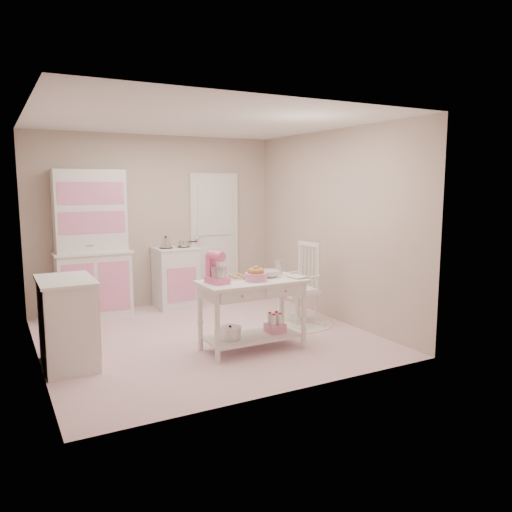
{
  "coord_description": "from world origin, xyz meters",
  "views": [
    {
      "loc": [
        -2.28,
        -5.56,
        1.88
      ],
      "look_at": [
        0.61,
        -0.19,
        0.99
      ],
      "focal_mm": 35.0,
      "sensor_mm": 36.0,
      "label": 1
    }
  ],
  "objects_px": {
    "hutch": "(92,244)",
    "stove": "(176,277)",
    "stand_mixer": "(217,268)",
    "rocking_chair": "(298,284)",
    "work_table": "(252,315)",
    "bread_basket": "(256,277)",
    "base_cabinet": "(67,322)"
  },
  "relations": [
    {
      "from": "stove",
      "to": "stand_mixer",
      "type": "distance_m",
      "value": 2.36
    },
    {
      "from": "hutch",
      "to": "rocking_chair",
      "type": "height_order",
      "value": "hutch"
    },
    {
      "from": "bread_basket",
      "to": "stove",
      "type": "bearing_deg",
      "value": 93.19
    },
    {
      "from": "base_cabinet",
      "to": "rocking_chair",
      "type": "relative_size",
      "value": 0.84
    },
    {
      "from": "work_table",
      "to": "bread_basket",
      "type": "bearing_deg",
      "value": -68.2
    },
    {
      "from": "rocking_chair",
      "to": "bread_basket",
      "type": "height_order",
      "value": "rocking_chair"
    },
    {
      "from": "hutch",
      "to": "bread_basket",
      "type": "distance_m",
      "value": 2.75
    },
    {
      "from": "stove",
      "to": "hutch",
      "type": "bearing_deg",
      "value": 177.61
    },
    {
      "from": "hutch",
      "to": "base_cabinet",
      "type": "relative_size",
      "value": 2.26
    },
    {
      "from": "stand_mixer",
      "to": "rocking_chair",
      "type": "bearing_deg",
      "value": 9.37
    },
    {
      "from": "hutch",
      "to": "rocking_chair",
      "type": "bearing_deg",
      "value": -36.81
    },
    {
      "from": "stove",
      "to": "base_cabinet",
      "type": "xyz_separation_m",
      "value": [
        -1.81,
        -1.86,
        0.0
      ]
    },
    {
      "from": "stove",
      "to": "base_cabinet",
      "type": "distance_m",
      "value": 2.6
    },
    {
      "from": "hutch",
      "to": "stand_mixer",
      "type": "bearing_deg",
      "value": -69.07
    },
    {
      "from": "rocking_chair",
      "to": "stand_mixer",
      "type": "xyz_separation_m",
      "value": [
        -1.43,
        -0.59,
        0.42
      ]
    },
    {
      "from": "work_table",
      "to": "stand_mixer",
      "type": "xyz_separation_m",
      "value": [
        -0.42,
        0.02,
        0.57
      ]
    },
    {
      "from": "base_cabinet",
      "to": "bread_basket",
      "type": "relative_size",
      "value": 3.68
    },
    {
      "from": "stand_mixer",
      "to": "hutch",
      "type": "bearing_deg",
      "value": 97.78
    },
    {
      "from": "rocking_chair",
      "to": "stand_mixer",
      "type": "height_order",
      "value": "stand_mixer"
    },
    {
      "from": "rocking_chair",
      "to": "work_table",
      "type": "xyz_separation_m",
      "value": [
        -1.01,
        -0.61,
        -0.15
      ]
    },
    {
      "from": "rocking_chair",
      "to": "stove",
      "type": "bearing_deg",
      "value": 113.69
    },
    {
      "from": "base_cabinet",
      "to": "rocking_chair",
      "type": "distance_m",
      "value": 2.94
    },
    {
      "from": "hutch",
      "to": "work_table",
      "type": "height_order",
      "value": "hutch"
    },
    {
      "from": "stove",
      "to": "base_cabinet",
      "type": "bearing_deg",
      "value": -134.24
    },
    {
      "from": "work_table",
      "to": "bread_basket",
      "type": "distance_m",
      "value": 0.45
    },
    {
      "from": "hutch",
      "to": "base_cabinet",
      "type": "bearing_deg",
      "value": -107.81
    },
    {
      "from": "rocking_chair",
      "to": "stand_mixer",
      "type": "distance_m",
      "value": 1.6
    },
    {
      "from": "hutch",
      "to": "stand_mixer",
      "type": "distance_m",
      "value": 2.49
    },
    {
      "from": "hutch",
      "to": "work_table",
      "type": "distance_m",
      "value": 2.77
    },
    {
      "from": "hutch",
      "to": "stove",
      "type": "relative_size",
      "value": 2.26
    },
    {
      "from": "bread_basket",
      "to": "work_table",
      "type": "bearing_deg",
      "value": 111.8
    },
    {
      "from": "stove",
      "to": "work_table",
      "type": "relative_size",
      "value": 0.77
    }
  ]
}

